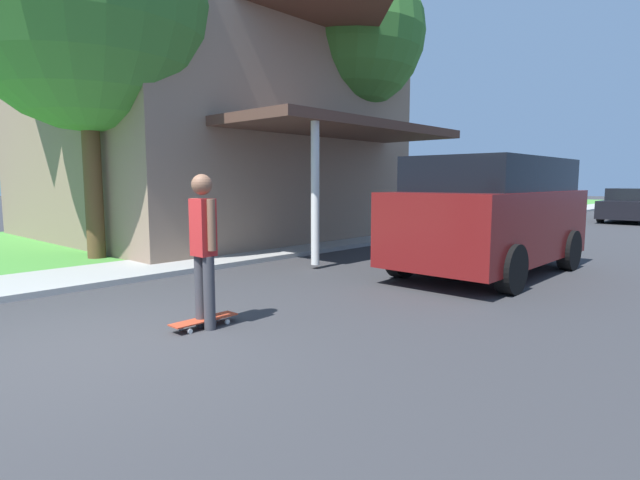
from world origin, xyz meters
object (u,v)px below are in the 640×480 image
object	(u,v)px
lawn_tree_far	(349,35)
skateboard	(204,320)
skateboarder	(203,243)
suv_parked	(491,213)
car_down_street	(633,206)
lawn_tree_near	(84,6)

from	to	relation	value
lawn_tree_far	skateboard	xyz separation A→B (m)	(4.71, -8.33, -5.76)
skateboarder	skateboard	size ratio (longest dim) A/B	2.14
suv_parked	skateboarder	world-z (taller)	suv_parked
suv_parked	car_down_street	size ratio (longest dim) A/B	1.01
lawn_tree_far	skateboarder	bearing A→B (deg)	-60.35
skateboarder	lawn_tree_near	bearing A→B (deg)	167.81
car_down_street	lawn_tree_near	bearing A→B (deg)	-107.04
skateboard	lawn_tree_far	bearing A→B (deg)	119.46
lawn_tree_near	skateboarder	distance (m)	7.14
suv_parked	car_down_street	distance (m)	15.27
lawn_tree_far	skateboarder	world-z (taller)	lawn_tree_far
lawn_tree_near	lawn_tree_far	bearing A→B (deg)	82.42
lawn_tree_far	car_down_street	distance (m)	14.33
skateboarder	car_down_street	bearing A→B (deg)	89.23
skateboarder	lawn_tree_far	bearing A→B (deg)	119.65
lawn_tree_near	skateboard	bearing A→B (deg)	-12.18
lawn_tree_near	lawn_tree_far	size ratio (longest dim) A/B	0.94
skateboarder	skateboard	world-z (taller)	skateboarder
lawn_tree_far	suv_parked	bearing A→B (deg)	-26.78
lawn_tree_far	skateboard	distance (m)	11.17
lawn_tree_near	suv_parked	size ratio (longest dim) A/B	1.68
lawn_tree_near	suv_parked	distance (m)	8.83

